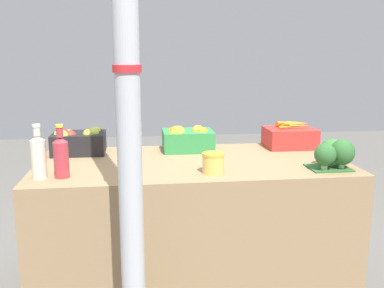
% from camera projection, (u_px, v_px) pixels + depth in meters
% --- Properties ---
extents(ground_plane, '(10.00, 10.00, 0.00)m').
position_uv_depth(ground_plane, '(192.00, 284.00, 2.67)').
color(ground_plane, '#605E59').
extents(market_table, '(1.79, 0.88, 0.79)m').
position_uv_depth(market_table, '(192.00, 224.00, 2.59)').
color(market_table, '#937551').
rests_on(market_table, ground_plane).
extents(support_pole, '(0.12, 0.12, 2.65)m').
position_uv_depth(support_pole, '(127.00, 75.00, 1.70)').
color(support_pole, '#B7BABF').
rests_on(support_pole, ground_plane).
extents(apple_crate, '(0.32, 0.25, 0.17)m').
position_uv_depth(apple_crate, '(78.00, 141.00, 2.68)').
color(apple_crate, black).
rests_on(apple_crate, market_table).
extents(orange_crate, '(0.32, 0.25, 0.17)m').
position_uv_depth(orange_crate, '(187.00, 139.00, 2.76)').
color(orange_crate, '#2D8442').
rests_on(orange_crate, market_table).
extents(carrot_crate, '(0.32, 0.25, 0.17)m').
position_uv_depth(carrot_crate, '(290.00, 137.00, 2.86)').
color(carrot_crate, red).
rests_on(carrot_crate, market_table).
extents(broccoli_pile, '(0.24, 0.21, 0.17)m').
position_uv_depth(broccoli_pile, '(334.00, 153.00, 2.31)').
color(broccoli_pile, '#2D602D').
rests_on(broccoli_pile, market_table).
extents(juice_bottle_cloudy, '(0.08, 0.08, 0.28)m').
position_uv_depth(juice_bottle_cloudy, '(38.00, 156.00, 2.13)').
color(juice_bottle_cloudy, beige).
rests_on(juice_bottle_cloudy, market_table).
extents(juice_bottle_ruby, '(0.07, 0.07, 0.27)m').
position_uv_depth(juice_bottle_ruby, '(61.00, 156.00, 2.14)').
color(juice_bottle_ruby, '#B2333D').
rests_on(juice_bottle_ruby, market_table).
extents(pickle_jar, '(0.12, 0.12, 0.11)m').
position_uv_depth(pickle_jar, '(213.00, 163.00, 2.24)').
color(pickle_jar, '#DBBC56').
rests_on(pickle_jar, market_table).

